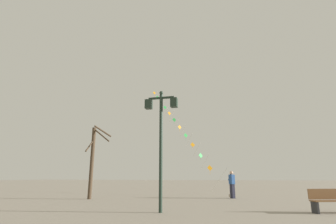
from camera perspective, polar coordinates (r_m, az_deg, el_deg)
The scene contains 6 objects.
ground_plane at distance 21.49m, azimuth 11.48°, elevation -17.58°, with size 160.00×160.00×0.00m, color gray.
twin_lantern_lamp_post at distance 10.74m, azimuth -1.57°, elevation -3.09°, with size 1.41×0.28×4.97m.
kite_train at distance 27.36m, azimuth 1.99°, elevation -2.58°, with size 9.94×14.37×13.07m.
kite_flyer at distance 17.73m, azimuth 14.10°, elevation -15.29°, with size 0.46×0.60×1.71m.
bare_tree at distance 17.35m, azimuth -16.45°, elevation -10.03°, with size 1.42×1.75×4.67m.
park_bench at distance 12.25m, azimuth 32.58°, elevation -16.37°, with size 1.66×0.93×0.89m.
Camera 1 is at (0.95, -1.42, 1.37)m, focal length 27.27 mm.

